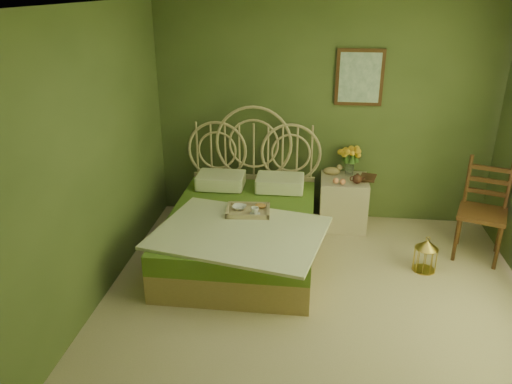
# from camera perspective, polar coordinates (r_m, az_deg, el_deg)

# --- Properties ---
(floor) EXTENTS (4.50, 4.50, 0.00)m
(floor) POSITION_cam_1_polar(r_m,az_deg,el_deg) (4.53, 6.88, -14.65)
(floor) COLOR #C6AC8F
(floor) RESTS_ON ground
(ceiling) EXTENTS (4.50, 4.50, 0.00)m
(ceiling) POSITION_cam_1_polar(r_m,az_deg,el_deg) (3.61, 8.92, 20.29)
(ceiling) COLOR silver
(ceiling) RESTS_ON wall_back
(wall_back) EXTENTS (4.00, 0.00, 4.00)m
(wall_back) POSITION_cam_1_polar(r_m,az_deg,el_deg) (6.03, 7.68, 8.74)
(wall_back) COLOR #5A6B38
(wall_back) RESTS_ON floor
(wall_left) EXTENTS (0.00, 4.50, 4.50)m
(wall_left) POSITION_cam_1_polar(r_m,az_deg,el_deg) (4.33, -19.73, 1.94)
(wall_left) COLOR #5A6B38
(wall_left) RESTS_ON floor
(wall_art) EXTENTS (0.54, 0.04, 0.64)m
(wall_art) POSITION_cam_1_polar(r_m,az_deg,el_deg) (5.93, 11.75, 12.69)
(wall_art) COLOR #3C2610
(wall_art) RESTS_ON wall_back
(bed) EXTENTS (1.79, 2.26, 1.40)m
(bed) POSITION_cam_1_polar(r_m,az_deg,el_deg) (5.39, -1.53, -4.09)
(bed) COLOR tan
(bed) RESTS_ON floor
(nightstand) EXTENTS (0.55, 0.55, 1.04)m
(nightstand) POSITION_cam_1_polar(r_m,az_deg,el_deg) (6.08, 9.99, -0.58)
(nightstand) COLOR beige
(nightstand) RESTS_ON floor
(chair) EXTENTS (0.60, 0.60, 1.06)m
(chair) POSITION_cam_1_polar(r_m,az_deg,el_deg) (5.80, 24.35, -1.14)
(chair) COLOR #3C2610
(chair) RESTS_ON floor
(birdcage) EXTENTS (0.23, 0.23, 0.35)m
(birdcage) POSITION_cam_1_polar(r_m,az_deg,el_deg) (5.42, 18.81, -6.91)
(birdcage) COLOR #B18F38
(birdcage) RESTS_ON floor
(book_lower) EXTENTS (0.21, 0.25, 0.02)m
(book_lower) POSITION_cam_1_polar(r_m,az_deg,el_deg) (6.01, 11.81, 1.58)
(book_lower) COLOR #381E0F
(book_lower) RESTS_ON nightstand
(book_upper) EXTENTS (0.23, 0.28, 0.02)m
(book_upper) POSITION_cam_1_polar(r_m,az_deg,el_deg) (6.00, 11.83, 1.76)
(book_upper) COLOR #472819
(book_upper) RESTS_ON nightstand
(cereal_bowl) EXTENTS (0.16, 0.16, 0.04)m
(cereal_bowl) POSITION_cam_1_polar(r_m,az_deg,el_deg) (5.26, -1.93, -1.77)
(cereal_bowl) COLOR white
(cereal_bowl) RESTS_ON bed
(coffee_cup) EXTENTS (0.10, 0.10, 0.08)m
(coffee_cup) POSITION_cam_1_polar(r_m,az_deg,el_deg) (5.13, -0.13, -2.17)
(coffee_cup) COLOR white
(coffee_cup) RESTS_ON bed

